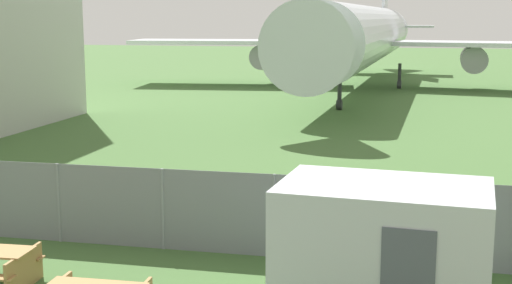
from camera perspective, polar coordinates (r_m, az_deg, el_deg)
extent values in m
cylinder|color=gray|center=(17.19, -15.49, -4.71)|extent=(0.07, 0.07, 1.86)
cylinder|color=gray|center=(16.17, -7.46, -5.35)|extent=(0.07, 0.07, 1.86)
cylinder|color=gray|center=(15.51, 1.46, -5.93)|extent=(0.07, 0.07, 1.86)
cylinder|color=gray|center=(15.24, 10.95, -6.40)|extent=(0.07, 0.07, 1.86)
cube|color=slate|center=(16.17, -7.46, -5.35)|extent=(56.00, 0.01, 1.86)
cylinder|color=silver|center=(51.65, 8.63, 8.45)|extent=(5.55, 35.48, 4.13)
cone|color=silver|center=(32.13, 4.67, 7.66)|extent=(4.29, 4.29, 4.13)
cone|color=silver|center=(71.81, 10.45, 8.79)|extent=(3.92, 5.30, 3.71)
cube|color=silver|center=(53.29, 19.68, 7.36)|extent=(16.53, 7.72, 0.30)
cylinder|color=#939399|center=(53.57, 17.02, 6.36)|extent=(2.01, 3.79, 1.86)
cube|color=silver|center=(55.40, -1.63, 8.01)|extent=(16.31, 6.50, 0.30)
cylinder|color=#939399|center=(55.18, 0.88, 6.88)|extent=(2.01, 3.79, 1.86)
cube|color=silver|center=(68.00, 10.20, 9.09)|extent=(9.20, 3.67, 0.20)
cylinder|color=#2D2D33|center=(40.47, 6.70, 3.87)|extent=(0.24, 0.24, 1.84)
cylinder|color=#2D2D33|center=(40.54, 6.68, 2.97)|extent=(0.32, 0.57, 0.56)
cylinder|color=#2D2D33|center=(53.36, 11.41, 5.20)|extent=(0.24, 0.24, 1.84)
cylinder|color=#2D2D33|center=(53.41, 11.39, 4.52)|extent=(0.32, 0.57, 0.56)
cylinder|color=#2D2D33|center=(53.88, 6.13, 5.39)|extent=(0.24, 0.24, 1.84)
cylinder|color=#2D2D33|center=(53.94, 6.11, 4.71)|extent=(0.32, 0.57, 0.56)
cube|color=silver|center=(12.70, 10.12, -8.53)|extent=(3.75, 2.61, 2.36)
cube|color=#A37A47|center=(15.36, -19.54, -8.59)|extent=(1.68, 0.36, 0.04)
cube|color=#A37A47|center=(14.57, -18.06, -9.80)|extent=(0.12, 1.40, 0.74)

